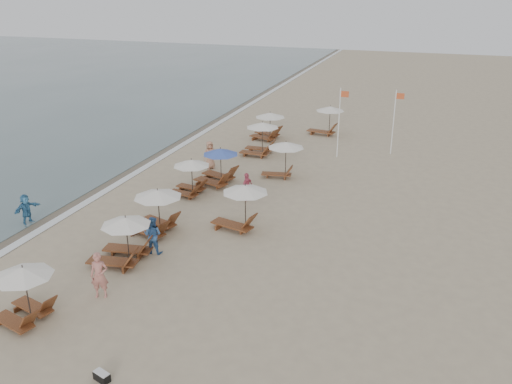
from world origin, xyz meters
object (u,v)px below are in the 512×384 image
(lounger_station_1, at_px, (122,241))
(inland_station_1, at_px, (282,155))
(flag_pole_near, at_px, (339,120))
(beachgoer_near, at_px, (99,275))
(lounger_station_6, at_px, (267,126))
(inland_station_0, at_px, (239,204))
(inland_station_2, at_px, (326,119))
(lounger_station_4, at_px, (216,168))
(lounger_station_3, at_px, (189,177))
(beachgoer_mid_a, at_px, (153,235))
(lounger_station_2, at_px, (155,211))
(duffel_bag, at_px, (102,376))
(lounger_station_0, at_px, (23,293))
(waterline_walker, at_px, (26,209))
(beachgoer_far_b, at_px, (210,155))
(beachgoer_far_a, at_px, (247,187))
(lounger_station_5, at_px, (259,139))

(lounger_station_1, height_order, inland_station_1, inland_station_1)
(flag_pole_near, bearing_deg, beachgoer_near, -104.18)
(lounger_station_6, distance_m, inland_station_0, 16.14)
(lounger_station_1, height_order, inland_station_2, inland_station_2)
(lounger_station_4, xyz_separation_m, inland_station_2, (3.78, 12.86, 0.30))
(lounger_station_3, bearing_deg, inland_station_0, -37.97)
(lounger_station_3, bearing_deg, lounger_station_6, 87.40)
(inland_station_1, bearing_deg, inland_station_2, 87.89)
(beachgoer_mid_a, bearing_deg, beachgoer_near, 85.93)
(lounger_station_2, distance_m, lounger_station_6, 17.31)
(lounger_station_3, relative_size, duffel_bag, 4.00)
(lounger_station_3, height_order, beachgoer_mid_a, lounger_station_3)
(lounger_station_0, xyz_separation_m, duffel_bag, (4.30, -1.76, -0.97))
(beachgoer_mid_a, bearing_deg, inland_station_1, -105.18)
(lounger_station_0, bearing_deg, inland_station_1, 76.12)
(inland_station_1, distance_m, waterline_walker, 14.65)
(lounger_station_0, relative_size, lounger_station_6, 0.87)
(beachgoer_near, bearing_deg, lounger_station_1, 83.99)
(lounger_station_1, distance_m, duffel_bag, 7.51)
(lounger_station_2, relative_size, beachgoer_mid_a, 1.54)
(inland_station_1, distance_m, beachgoer_far_b, 4.89)
(beachgoer_far_a, distance_m, flag_pole_near, 10.04)
(inland_station_1, bearing_deg, lounger_station_5, 125.96)
(lounger_station_2, height_order, beachgoer_mid_a, lounger_station_2)
(inland_station_1, distance_m, inland_station_2, 10.56)
(lounger_station_0, xyz_separation_m, lounger_station_5, (1.46, 21.27, 0.00))
(lounger_station_0, distance_m, lounger_station_3, 12.88)
(lounger_station_6, distance_m, inland_station_1, 8.66)
(lounger_station_2, distance_m, lounger_station_3, 4.97)
(inland_station_2, distance_m, beachgoer_mid_a, 22.08)
(lounger_station_3, xyz_separation_m, lounger_station_6, (0.56, 12.37, -0.06))
(inland_station_1, relative_size, beachgoer_mid_a, 1.52)
(beachgoer_mid_a, bearing_deg, flag_pole_near, -109.29)
(duffel_bag, bearing_deg, waterline_walker, 139.88)
(lounger_station_3, height_order, waterline_walker, lounger_station_3)
(lounger_station_5, bearing_deg, beachgoer_near, -89.58)
(lounger_station_0, distance_m, lounger_station_4, 15.08)
(lounger_station_2, xyz_separation_m, waterline_walker, (-6.50, -1.24, -0.33))
(lounger_station_1, xyz_separation_m, waterline_walker, (-6.62, 1.82, -0.19))
(lounger_station_4, xyz_separation_m, duffel_bag, (3.40, -16.82, -0.82))
(lounger_station_0, bearing_deg, beachgoer_mid_a, 74.18)
(lounger_station_6, bearing_deg, lounger_station_1, -89.57)
(lounger_station_1, height_order, lounger_station_5, lounger_station_5)
(lounger_station_5, relative_size, lounger_station_6, 0.97)
(lounger_station_1, relative_size, flag_pole_near, 0.56)
(lounger_station_5, xyz_separation_m, inland_station_2, (3.22, 6.65, 0.16))
(inland_station_0, distance_m, beachgoer_near, 7.88)
(lounger_station_6, relative_size, beachgoer_far_b, 1.49)
(inland_station_0, bearing_deg, duffel_bag, -90.67)
(lounger_station_0, bearing_deg, waterline_walker, 130.56)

